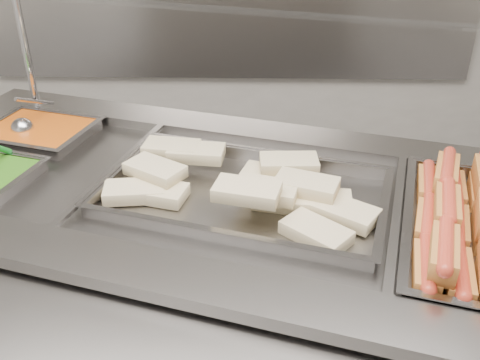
{
  "coord_description": "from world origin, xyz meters",
  "views": [
    {
      "loc": [
        0.13,
        -0.85,
        1.75
      ],
      "look_at": [
        0.11,
        0.41,
        1.02
      ],
      "focal_mm": 40.0,
      "sensor_mm": 36.0,
      "label": 1
    }
  ],
  "objects_px": {
    "sneeze_guard": "(247,18)",
    "ladle": "(23,127)",
    "steam_counter": "(224,316)",
    "pan_wraps": "(244,197)"
  },
  "relations": [
    {
      "from": "sneeze_guard",
      "to": "ladle",
      "type": "height_order",
      "value": "sneeze_guard"
    },
    {
      "from": "steam_counter",
      "to": "sneeze_guard",
      "type": "relative_size",
      "value": 1.22
    },
    {
      "from": "sneeze_guard",
      "to": "ladle",
      "type": "bearing_deg",
      "value": 170.99
    },
    {
      "from": "pan_wraps",
      "to": "ladle",
      "type": "height_order",
      "value": "ladle"
    },
    {
      "from": "pan_wraps",
      "to": "ladle",
      "type": "distance_m",
      "value": 0.84
    },
    {
      "from": "steam_counter",
      "to": "pan_wraps",
      "type": "xyz_separation_m",
      "value": [
        0.06,
        -0.02,
        0.47
      ]
    },
    {
      "from": "steam_counter",
      "to": "sneeze_guard",
      "type": "height_order",
      "value": "sneeze_guard"
    },
    {
      "from": "steam_counter",
      "to": "pan_wraps",
      "type": "height_order",
      "value": "pan_wraps"
    },
    {
      "from": "sneeze_guard",
      "to": "ladle",
      "type": "distance_m",
      "value": 0.86
    },
    {
      "from": "pan_wraps",
      "to": "ladle",
      "type": "bearing_deg",
      "value": 153.73
    }
  ]
}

